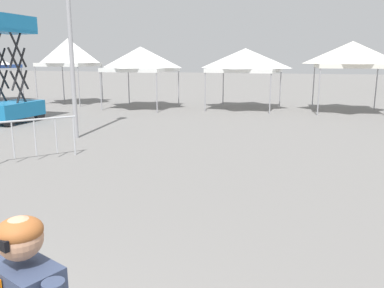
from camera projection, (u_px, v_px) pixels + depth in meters
canopy_tent_behind_left at (68, 53)px, 22.22m from camera, size 2.87×2.87×3.67m
canopy_tent_left_of_center at (141, 59)px, 20.21m from camera, size 3.25×3.25×3.16m
canopy_tent_center at (245, 60)px, 19.85m from camera, size 3.55×3.55×3.06m
canopy_tent_right_of_center at (352, 55)px, 18.60m from camera, size 3.49×3.49×3.36m
scissor_lift at (11, 92)px, 15.72m from camera, size 1.45×2.33×4.20m
crowd_barrier_mid_lot at (35, 131)px, 9.94m from camera, size 1.36×1.66×1.08m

